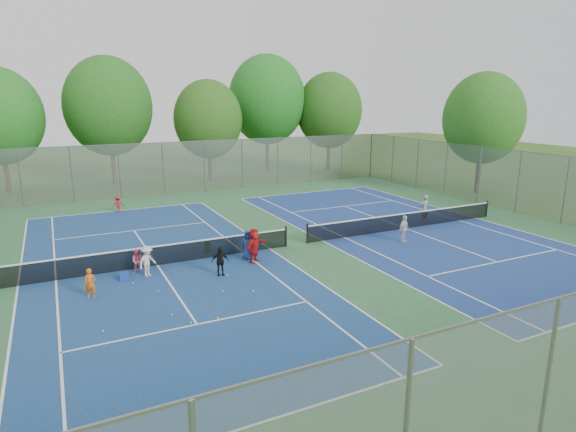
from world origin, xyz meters
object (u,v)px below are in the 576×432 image
object	(u,v)px
ball_crate	(124,276)
ball_hopper	(208,246)
net_left	(157,256)
net_right	(406,221)
instructor	(424,209)

from	to	relation	value
ball_crate	ball_hopper	bearing A→B (deg)	25.89
net_left	ball_hopper	world-z (taller)	net_left
net_right	ball_crate	size ratio (longest dim) A/B	36.08
net_left	ball_hopper	xyz separation A→B (m)	(2.61, 0.92, -0.16)
ball_hopper	net_left	bearing A→B (deg)	-160.59
net_right	ball_hopper	world-z (taller)	net_right
net_left	ball_crate	distance (m)	1.96
net_right	ball_hopper	distance (m)	11.43
instructor	ball_hopper	bearing A→B (deg)	-9.18
instructor	net_left	bearing A→B (deg)	-5.69
net_right	net_left	bearing A→B (deg)	180.00
net_left	net_right	world-z (taller)	same
net_left	net_right	bearing A→B (deg)	0.00
net_left	net_right	xyz separation A→B (m)	(14.00, 0.00, 0.00)
net_right	ball_crate	world-z (taller)	net_right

